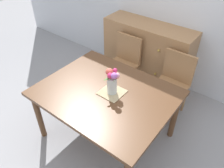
{
  "coord_description": "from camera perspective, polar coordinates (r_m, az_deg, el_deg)",
  "views": [
    {
      "loc": [
        1.2,
        -1.43,
        2.34
      ],
      "look_at": [
        0.06,
        0.03,
        0.86
      ],
      "focal_mm": 35.65,
      "sensor_mm": 36.0,
      "label": 1
    }
  ],
  "objects": [
    {
      "name": "flower_vase",
      "position": [
        2.34,
        0.08,
        0.99
      ],
      "size": [
        0.17,
        0.17,
        0.3
      ],
      "color": "silver",
      "rests_on": "placemat"
    },
    {
      "name": "chair_right",
      "position": [
        3.08,
        15.42,
        0.78
      ],
      "size": [
        0.42,
        0.42,
        0.9
      ],
      "rotation": [
        0.0,
        0.0,
        3.14
      ],
      "color": "#9E7047",
      "rests_on": "ground_plane"
    },
    {
      "name": "placemat",
      "position": [
        2.44,
        -0.0,
        -2.13
      ],
      "size": [
        0.25,
        0.25,
        0.01
      ],
      "primitive_type": "cube",
      "color": "tan",
      "rests_on": "dining_table"
    },
    {
      "name": "dining_table",
      "position": [
        2.51,
        -1.5,
        -3.42
      ],
      "size": [
        1.46,
        1.17,
        0.74
      ],
      "color": "brown",
      "rests_on": "ground_plane"
    },
    {
      "name": "dresser",
      "position": [
        3.62,
        8.87,
        7.55
      ],
      "size": [
        1.4,
        0.47,
        1.0
      ],
      "color": "#9E7047",
      "rests_on": "ground_plane"
    },
    {
      "name": "ground_plane",
      "position": [
        2.99,
        -1.29,
        -12.85
      ],
      "size": [
        12.0,
        12.0,
        0.0
      ],
      "primitive_type": "plane",
      "color": "#939399"
    },
    {
      "name": "chair_left",
      "position": [
        3.38,
        3.11,
        5.94
      ],
      "size": [
        0.42,
        0.42,
        0.9
      ],
      "rotation": [
        0.0,
        0.0,
        3.14
      ],
      "color": "#9E7047",
      "rests_on": "ground_plane"
    }
  ]
}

